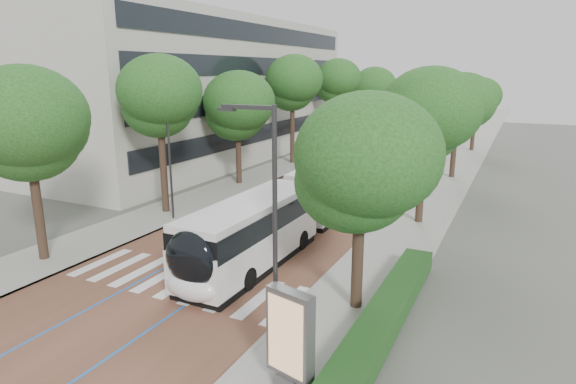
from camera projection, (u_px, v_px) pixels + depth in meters
name	position (u px, v px, depth m)	size (l,w,h in m)	color
ground	(166.00, 290.00, 20.26)	(160.00, 160.00, 0.00)	#51544C
road	(396.00, 151.00, 55.08)	(11.00, 140.00, 0.02)	brown
sidewalk_left	(335.00, 146.00, 58.27)	(4.00, 140.00, 0.12)	gray
sidewalk_right	(465.00, 156.00, 51.87)	(4.00, 140.00, 0.12)	gray
kerb_left	(350.00, 147.00, 57.46)	(0.20, 140.00, 0.14)	gray
kerb_right	(447.00, 154.00, 52.68)	(0.20, 140.00, 0.14)	gray
zebra_crossing	(185.00, 281.00, 21.04)	(10.55, 3.60, 0.01)	silver
lane_line_left	(383.00, 150.00, 55.76)	(0.12, 126.00, 0.01)	#235EB3
lane_line_right	(410.00, 152.00, 54.40)	(0.12, 126.00, 0.01)	#235EB3
office_building	(191.00, 90.00, 51.22)	(18.11, 40.00, 14.00)	#A9A79D
hedge	(377.00, 329.00, 16.25)	(1.20, 14.00, 0.80)	#1A4317
streetlight_near	(269.00, 222.00, 13.65)	(1.82, 0.20, 8.00)	#2E2E31
streetlight_far	(430.00, 129.00, 35.41)	(1.82, 0.20, 8.00)	#2E2E31
lamp_post_left	(170.00, 154.00, 28.82)	(0.14, 0.14, 8.00)	#2E2E31
trees_left	(290.00, 95.00, 45.74)	(6.25, 60.85, 9.91)	black
trees_right	(443.00, 117.00, 33.39)	(5.70, 47.05, 8.67)	black
lead_bus	(289.00, 212.00, 25.69)	(2.67, 18.42, 3.20)	black
bus_queued_0	(370.00, 163.00, 39.39)	(2.65, 12.42, 3.20)	silver
bus_queued_1	(409.00, 143.00, 50.43)	(3.31, 12.53, 3.20)	silver
bus_queued_2	(431.00, 129.00, 62.42)	(3.23, 12.52, 3.20)	silver
bus_queued_3	(448.00, 120.00, 74.05)	(3.20, 12.52, 3.20)	silver
ad_panel	(290.00, 339.00, 13.42)	(1.52, 0.75, 3.06)	#59595B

